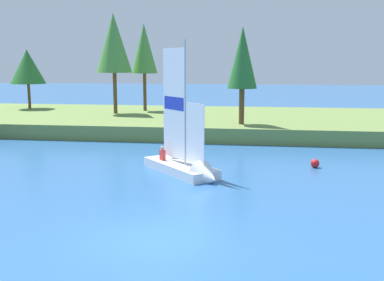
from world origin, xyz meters
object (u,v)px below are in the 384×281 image
object	(u,v)px
shoreline_tree_midright	(242,59)
sailboat	(190,166)
channel_buoy	(315,163)
shoreline_tree_left	(27,67)
shoreline_tree_midleft	(114,43)
shoreline_tree_centre	(144,49)

from	to	relation	value
shoreline_tree_midright	sailboat	distance (m)	12.20
channel_buoy	shoreline_tree_left	bearing A→B (deg)	145.08
sailboat	shoreline_tree_midleft	bearing A→B (deg)	166.45
shoreline_tree_midright	sailboat	size ratio (longest dim) A/B	0.98
shoreline_tree_left	shoreline_tree_midleft	size ratio (longest dim) A/B	0.66
shoreline_tree_midright	shoreline_tree_midleft	bearing A→B (deg)	153.35
sailboat	shoreline_tree_centre	bearing A→B (deg)	158.22
shoreline_tree_midleft	shoreline_tree_centre	xyz separation A→B (m)	(1.89, 2.54, -0.39)
shoreline_tree_midleft	shoreline_tree_centre	distance (m)	3.19
shoreline_tree_midleft	shoreline_tree_centre	world-z (taller)	shoreline_tree_midleft
sailboat	shoreline_tree_left	bearing A→B (deg)	-178.70
shoreline_tree_centre	shoreline_tree_left	bearing A→B (deg)	178.41
shoreline_tree_left	sailboat	xyz separation A→B (m)	(17.70, -19.12, -4.36)
shoreline_tree_centre	shoreline_tree_midright	distance (m)	11.78
shoreline_tree_midright	channel_buoy	distance (m)	10.67
shoreline_tree_centre	shoreline_tree_midright	size ratio (longest dim) A/B	1.14
shoreline_tree_centre	channel_buoy	bearing A→B (deg)	-51.90
shoreline_tree_left	channel_buoy	xyz separation A→B (m)	(23.69, -16.54, -4.61)
shoreline_tree_left	shoreline_tree_centre	bearing A→B (deg)	-1.59
shoreline_tree_midleft	channel_buoy	size ratio (longest dim) A/B	18.60
shoreline_tree_centre	shoreline_tree_midright	world-z (taller)	shoreline_tree_centre
shoreline_tree_centre	channel_buoy	size ratio (longest dim) A/B	17.12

